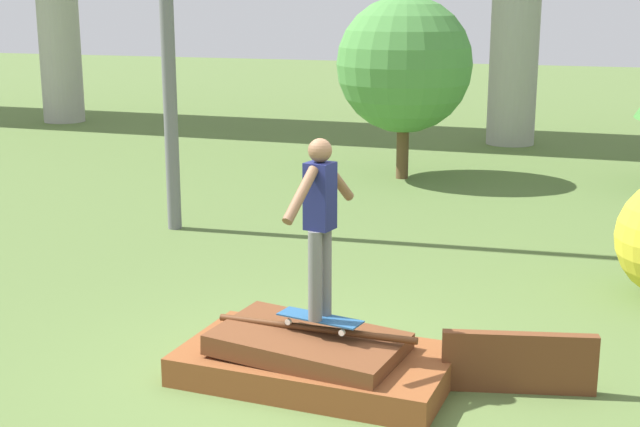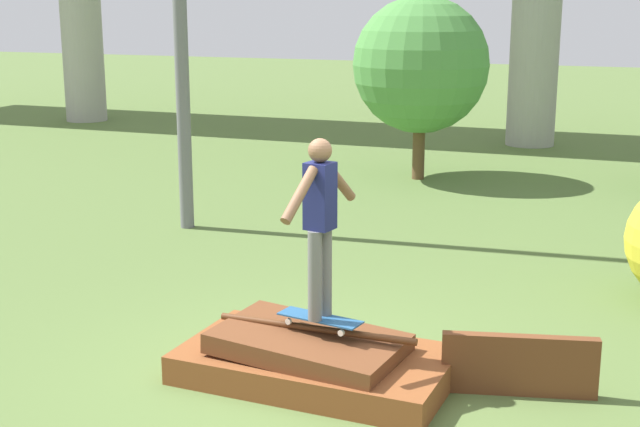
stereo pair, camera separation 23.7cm
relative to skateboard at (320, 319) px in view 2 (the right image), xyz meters
The scene contains 6 objects.
ground_plane 0.58m from the skateboard, 160.36° to the left, with size 80.00×80.00×0.00m, color #567038.
scrap_pile 0.39m from the skateboard, behind, with size 2.42×1.43×0.50m.
scrap_plank_loose 1.75m from the skateboard, 10.58° to the left, with size 1.30×0.41×0.53m.
skateboard is the anchor object (origin of this frame).
skater 0.92m from the skateboard, 90.00° to the left, with size 0.30×1.12×1.57m.
tree_behind_right 9.39m from the skateboard, 99.09° to the left, with size 2.49×2.49×3.36m.
Camera 2 is at (2.62, -6.88, 3.29)m, focal length 50.00 mm.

